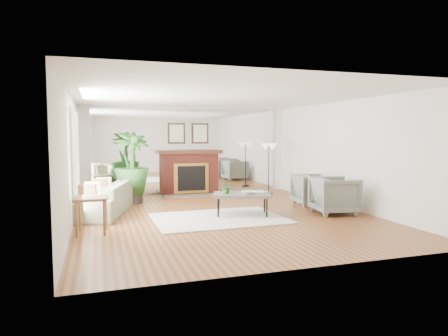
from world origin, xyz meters
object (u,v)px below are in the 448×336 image
object	(u,v)px
armchair_front	(334,195)
sofa	(102,199)
side_table	(91,203)
coffee_table	(242,195)
floor_lamp	(269,151)
potted_ficus	(132,165)
armchair_back	(312,190)
fireplace	(190,171)

from	to	relation	value
armchair_front	sofa	bearing A→B (deg)	81.10
side_table	coffee_table	bearing A→B (deg)	11.40
coffee_table	floor_lamp	size ratio (longest dim) A/B	0.92
armchair_front	potted_ficus	world-z (taller)	potted_ficus
armchair_back	potted_ficus	bearing A→B (deg)	74.28
armchair_back	floor_lamp	world-z (taller)	floor_lamp
armchair_back	armchair_front	distance (m)	1.12
coffee_table	armchair_back	bearing A→B (deg)	19.19
potted_ficus	floor_lamp	xyz separation A→B (m)	(3.86, 0.32, 0.29)
fireplace	sofa	world-z (taller)	fireplace
fireplace	floor_lamp	distance (m)	2.34
floor_lamp	coffee_table	bearing A→B (deg)	-123.99
sofa	armchair_front	world-z (taller)	armchair_front
fireplace	potted_ficus	size ratio (longest dim) A/B	1.14
coffee_table	sofa	size ratio (longest dim) A/B	0.59
sofa	floor_lamp	bearing A→B (deg)	123.82
fireplace	side_table	size ratio (longest dim) A/B	3.21
side_table	potted_ficus	xyz separation A→B (m)	(0.93, 2.93, 0.42)
coffee_table	armchair_front	size ratio (longest dim) A/B	1.54
fireplace	armchair_back	xyz separation A→B (m)	(2.44, -2.66, -0.28)
armchair_back	sofa	bearing A→B (deg)	91.27
armchair_front	potted_ficus	bearing A→B (deg)	64.28
coffee_table	side_table	distance (m)	3.06
fireplace	coffee_table	bearing A→B (deg)	-84.06
sofa	floor_lamp	world-z (taller)	floor_lamp
sofa	coffee_table	bearing A→B (deg)	83.96
coffee_table	armchair_front	distance (m)	2.02
sofa	armchair_back	size ratio (longest dim) A/B	2.75
coffee_table	floor_lamp	bearing A→B (deg)	56.01
armchair_front	floor_lamp	distance (m)	3.16
fireplace	armchair_front	world-z (taller)	fireplace
side_table	floor_lamp	distance (m)	5.83
armchair_front	side_table	distance (m)	5.00
sofa	potted_ficus	xyz separation A→B (m)	(0.73, 1.25, 0.63)
potted_ficus	sofa	bearing A→B (deg)	-120.22
coffee_table	sofa	world-z (taller)	sofa
sofa	potted_ficus	distance (m)	1.58
armchair_front	floor_lamp	bearing A→B (deg)	11.81
sofa	side_table	xyz separation A→B (m)	(-0.20, -1.67, 0.20)
sofa	armchair_back	bearing A→B (deg)	100.83
coffee_table	armchair_back	xyz separation A→B (m)	(2.09, 0.73, -0.06)
side_table	potted_ficus	world-z (taller)	potted_ficus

